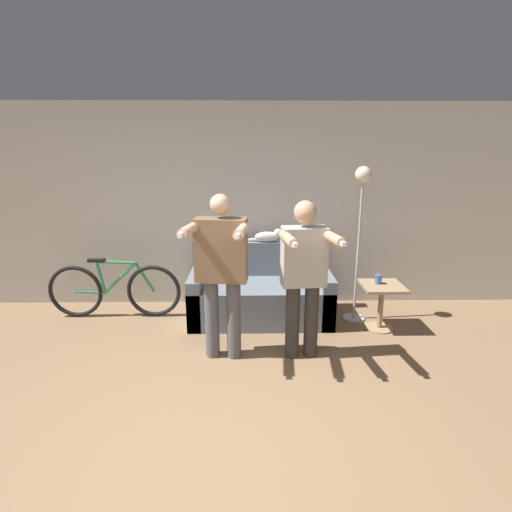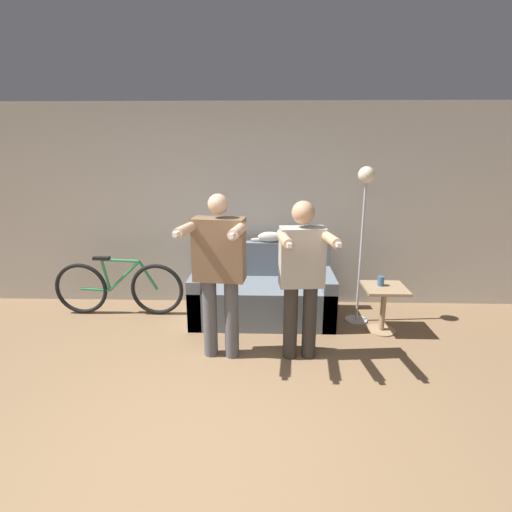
{
  "view_description": "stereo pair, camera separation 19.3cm",
  "coord_description": "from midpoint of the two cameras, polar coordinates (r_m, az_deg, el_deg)",
  "views": [
    {
      "loc": [
        0.32,
        -2.08,
        2.06
      ],
      "look_at": [
        0.38,
        2.03,
        0.93
      ],
      "focal_mm": 28.0,
      "sensor_mm": 36.0,
      "label": 1
    },
    {
      "loc": [
        0.51,
        -2.08,
        2.06
      ],
      "look_at": [
        0.38,
        2.03,
        0.93
      ],
      "focal_mm": 28.0,
      "sensor_mm": 36.0,
      "label": 2
    }
  ],
  "objects": [
    {
      "name": "person_right",
      "position": [
        3.84,
        5.44,
        -2.07
      ],
      "size": [
        0.54,
        0.71,
        1.58
      ],
      "rotation": [
        0.0,
        0.0,
        0.09
      ],
      "color": "#38332D",
      "rests_on": "ground_plane"
    },
    {
      "name": "wall_back",
      "position": [
        5.24,
        -5.5,
        6.94
      ],
      "size": [
        10.0,
        0.05,
        2.6
      ],
      "color": "beige",
      "rests_on": "ground_plane"
    },
    {
      "name": "bicycle",
      "position": [
        5.28,
        -20.55,
        -4.6
      ],
      "size": [
        1.63,
        0.07,
        0.76
      ],
      "color": "black",
      "rests_on": "ground_plane"
    },
    {
      "name": "cup",
      "position": [
        4.76,
        15.96,
        -3.2
      ],
      "size": [
        0.08,
        0.08,
        0.11
      ],
      "color": "#3D6693",
      "rests_on": "side_table"
    },
    {
      "name": "side_table",
      "position": [
        4.8,
        16.38,
        -5.69
      ],
      "size": [
        0.47,
        0.47,
        0.54
      ],
      "color": "#A38460",
      "rests_on": "ground_plane"
    },
    {
      "name": "ground_plane",
      "position": [
        2.96,
        -9.96,
        -29.06
      ],
      "size": [
        16.0,
        16.0,
        0.0
      ],
      "primitive_type": "plane",
      "color": "#846647"
    },
    {
      "name": "cat",
      "position": [
        5.04,
        0.74,
        2.85
      ],
      "size": [
        0.44,
        0.12,
        0.17
      ],
      "color": "silver",
      "rests_on": "couch"
    },
    {
      "name": "couch",
      "position": [
        4.94,
        -0.49,
        -5.61
      ],
      "size": [
        1.7,
        0.84,
        0.9
      ],
      "color": "slate",
      "rests_on": "ground_plane"
    },
    {
      "name": "person_left",
      "position": [
        3.82,
        -6.43,
        -1.47
      ],
      "size": [
        0.61,
        0.72,
        1.65
      ],
      "rotation": [
        0.0,
        0.0,
        -0.11
      ],
      "color": "#56565B",
      "rests_on": "ground_plane"
    },
    {
      "name": "floor_lamp",
      "position": [
        4.75,
        13.62,
        6.25
      ],
      "size": [
        0.27,
        0.27,
        1.85
      ],
      "color": "#B2B2B7",
      "rests_on": "ground_plane"
    }
  ]
}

